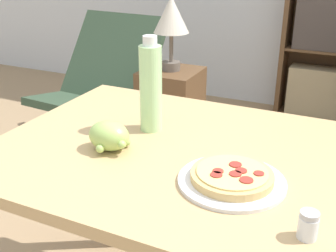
{
  "coord_description": "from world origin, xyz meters",
  "views": [
    {
      "loc": [
        0.5,
        -0.97,
        1.31
      ],
      "look_at": [
        0.02,
        0.04,
        0.83
      ],
      "focal_mm": 45.0,
      "sensor_mm": 36.0,
      "label": 1
    }
  ],
  "objects_px": {
    "grape_bunch": "(109,136)",
    "lounge_chair_near": "(100,109)",
    "pizza_on_plate": "(232,178)",
    "side_table": "(171,116)",
    "table_lamp": "(171,18)",
    "drink_bottle": "(151,87)",
    "salt_shaker": "(308,225)"
  },
  "relations": [
    {
      "from": "grape_bunch",
      "to": "lounge_chair_near",
      "type": "bearing_deg",
      "value": 125.81
    },
    {
      "from": "grape_bunch",
      "to": "pizza_on_plate",
      "type": "bearing_deg",
      "value": -4.62
    },
    {
      "from": "side_table",
      "to": "table_lamp",
      "type": "xyz_separation_m",
      "value": [
        0.0,
        0.0,
        0.62
      ]
    },
    {
      "from": "pizza_on_plate",
      "to": "table_lamp",
      "type": "xyz_separation_m",
      "value": [
        -0.8,
        1.37,
        0.14
      ]
    },
    {
      "from": "drink_bottle",
      "to": "lounge_chair_near",
      "type": "xyz_separation_m",
      "value": [
        -0.98,
        1.12,
        -0.62
      ]
    },
    {
      "from": "salt_shaker",
      "to": "lounge_chair_near",
      "type": "relative_size",
      "value": 0.07
    },
    {
      "from": "table_lamp",
      "to": "grape_bunch",
      "type": "bearing_deg",
      "value": -72.34
    },
    {
      "from": "pizza_on_plate",
      "to": "table_lamp",
      "type": "relative_size",
      "value": 0.62
    },
    {
      "from": "grape_bunch",
      "to": "side_table",
      "type": "xyz_separation_m",
      "value": [
        -0.43,
        1.34,
        -0.5
      ]
    },
    {
      "from": "salt_shaker",
      "to": "table_lamp",
      "type": "distance_m",
      "value": 1.82
    },
    {
      "from": "pizza_on_plate",
      "to": "grape_bunch",
      "type": "bearing_deg",
      "value": 175.38
    },
    {
      "from": "pizza_on_plate",
      "to": "lounge_chair_near",
      "type": "xyz_separation_m",
      "value": [
        -1.31,
        1.33,
        -0.5
      ]
    },
    {
      "from": "pizza_on_plate",
      "to": "lounge_chair_near",
      "type": "relative_size",
      "value": 0.31
    },
    {
      "from": "lounge_chair_near",
      "to": "side_table",
      "type": "distance_m",
      "value": 0.51
    },
    {
      "from": "pizza_on_plate",
      "to": "salt_shaker",
      "type": "xyz_separation_m",
      "value": [
        0.2,
        -0.14,
        0.02
      ]
    },
    {
      "from": "salt_shaker",
      "to": "side_table",
      "type": "xyz_separation_m",
      "value": [
        -1.0,
        1.51,
        -0.49
      ]
    },
    {
      "from": "lounge_chair_near",
      "to": "side_table",
      "type": "height_order",
      "value": "lounge_chair_near"
    },
    {
      "from": "table_lamp",
      "to": "side_table",
      "type": "bearing_deg",
      "value": 0.0
    },
    {
      "from": "salt_shaker",
      "to": "lounge_chair_near",
      "type": "height_order",
      "value": "lounge_chair_near"
    },
    {
      "from": "grape_bunch",
      "to": "table_lamp",
      "type": "relative_size",
      "value": 0.3
    },
    {
      "from": "grape_bunch",
      "to": "side_table",
      "type": "bearing_deg",
      "value": 107.66
    },
    {
      "from": "lounge_chair_near",
      "to": "pizza_on_plate",
      "type": "bearing_deg",
      "value": -40.99
    },
    {
      "from": "pizza_on_plate",
      "to": "drink_bottle",
      "type": "xyz_separation_m",
      "value": [
        -0.33,
        0.21,
        0.13
      ]
    },
    {
      "from": "pizza_on_plate",
      "to": "grape_bunch",
      "type": "xyz_separation_m",
      "value": [
        -0.38,
        0.03,
        0.03
      ]
    },
    {
      "from": "drink_bottle",
      "to": "side_table",
      "type": "height_order",
      "value": "drink_bottle"
    },
    {
      "from": "pizza_on_plate",
      "to": "side_table",
      "type": "bearing_deg",
      "value": 120.4
    },
    {
      "from": "drink_bottle",
      "to": "salt_shaker",
      "type": "bearing_deg",
      "value": -33.15
    },
    {
      "from": "salt_shaker",
      "to": "side_table",
      "type": "relative_size",
      "value": 0.1
    },
    {
      "from": "lounge_chair_near",
      "to": "grape_bunch",
      "type": "bearing_deg",
      "value": -49.86
    },
    {
      "from": "salt_shaker",
      "to": "side_table",
      "type": "height_order",
      "value": "salt_shaker"
    },
    {
      "from": "lounge_chair_near",
      "to": "side_table",
      "type": "bearing_deg",
      "value": 9.05
    },
    {
      "from": "pizza_on_plate",
      "to": "salt_shaker",
      "type": "height_order",
      "value": "salt_shaker"
    }
  ]
}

